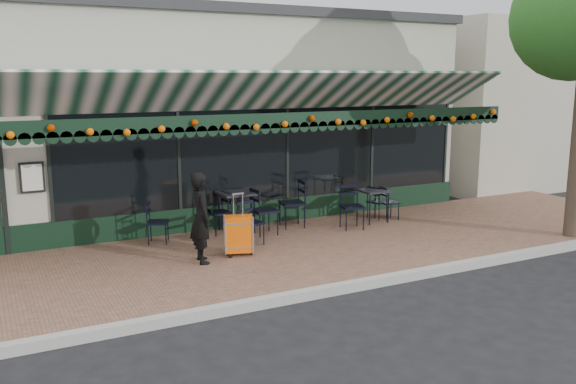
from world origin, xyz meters
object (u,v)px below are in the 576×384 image
cafe_table_a (373,193)px  chair_solo (158,223)px  chair_a_front (352,207)px  chair_b_front (251,223)px  cafe_table_b (236,196)px  chair_a_right (389,203)px  chair_b_left (219,213)px  chair_a_left (292,204)px  woman (201,218)px  chair_a_extra (377,202)px  suitcase (239,235)px  chair_b_right (264,211)px

cafe_table_a → chair_solo: (-4.60, 0.44, -0.24)m
chair_a_front → chair_b_front: 2.36m
cafe_table_b → chair_a_right: 3.46m
chair_b_left → chair_solo: chair_b_left is taller
chair_b_left → cafe_table_b: bearing=80.0°
cafe_table_b → chair_a_left: chair_a_left is taller
cafe_table_b → chair_a_right: (3.40, -0.55, -0.36)m
woman → chair_a_front: (3.52, 0.77, -0.32)m
cafe_table_b → chair_a_front: bearing=-21.6°
chair_a_front → chair_b_left: bearing=174.1°
chair_a_left → chair_b_left: 1.58m
chair_a_left → chair_a_front: size_ratio=1.09×
woman → chair_b_left: (0.94, 1.66, -0.35)m
chair_a_left → chair_b_left: bearing=-87.2°
woman → chair_a_front: size_ratio=1.70×
woman → chair_b_left: bearing=-23.3°
cafe_table_a → chair_a_extra: chair_a_extra is taller
cafe_table_a → cafe_table_b: size_ratio=0.87×
chair_a_extra → suitcase: bearing=86.8°
chair_a_front → chair_a_extra: bearing=39.8°
cafe_table_a → chair_solo: chair_solo is taller
chair_a_front → chair_solo: size_ratio=1.15×
chair_a_extra → chair_b_left: chair_b_left is taller
chair_b_right → chair_a_front: bearing=-103.8°
chair_b_front → cafe_table_a: bearing=-5.3°
suitcase → chair_b_left: 1.58m
suitcase → chair_b_left: size_ratio=1.31×
woman → cafe_table_b: size_ratio=1.90×
chair_a_left → chair_a_extra: size_ratio=1.32×
chair_a_left → chair_b_right: bearing=-59.6°
chair_b_right → cafe_table_a: bearing=-93.3°
suitcase → chair_a_extra: size_ratio=1.47×
woman → cafe_table_b: 2.10m
cafe_table_a → chair_b_left: (-3.32, 0.57, -0.21)m
chair_b_right → chair_b_front: bearing=135.4°
chair_a_left → chair_a_right: size_ratio=1.32×
cafe_table_a → cafe_table_b: 3.01m
chair_b_left → chair_b_right: 0.92m
chair_a_extra → cafe_table_b: bearing=62.9°
chair_a_right → chair_b_front: 3.57m
chair_a_front → chair_a_left: bearing=158.1°
chair_a_extra → chair_solo: size_ratio=0.94×
chair_a_extra → chair_b_left: size_ratio=0.89×
chair_a_right → chair_a_extra: bearing=48.4°
cafe_table_a → chair_b_right: (-2.54, 0.10, -0.16)m
chair_b_left → chair_b_front: (0.23, -1.06, -0.01)m
chair_a_right → chair_a_front: (-1.18, -0.32, 0.08)m
chair_solo → chair_a_extra: bearing=-69.7°
chair_solo → suitcase: bearing=-120.5°
chair_a_extra → chair_b_front: bearing=81.0°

